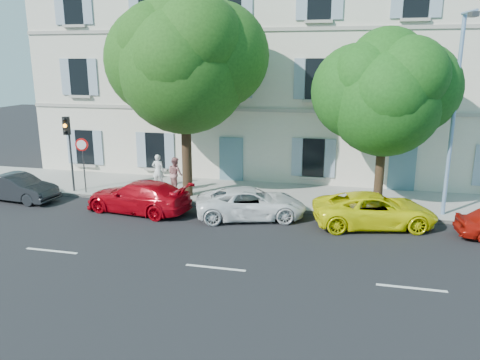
% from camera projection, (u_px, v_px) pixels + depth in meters
% --- Properties ---
extents(ground, '(90.00, 90.00, 0.00)m').
position_uv_depth(ground, '(243.00, 226.00, 18.86)').
color(ground, black).
extents(sidewalk, '(36.00, 4.50, 0.15)m').
position_uv_depth(sidewalk, '(264.00, 195.00, 23.03)').
color(sidewalk, '#A09E96').
rests_on(sidewalk, ground).
extents(kerb, '(36.00, 0.16, 0.16)m').
position_uv_depth(kerb, '(255.00, 208.00, 20.98)').
color(kerb, '#9E998E').
rests_on(kerb, ground).
extents(building, '(28.00, 7.00, 12.00)m').
position_uv_depth(building, '(283.00, 69.00, 26.98)').
color(building, beige).
rests_on(building, ground).
extents(car_dark_sedan, '(4.01, 1.76, 1.28)m').
position_uv_depth(car_dark_sedan, '(18.00, 188.00, 22.18)').
color(car_dark_sedan, black).
rests_on(car_dark_sedan, ground).
extents(car_red_coupe, '(5.02, 2.63, 1.39)m').
position_uv_depth(car_red_coupe, '(138.00, 196.00, 20.54)').
color(car_red_coupe, '#A80410').
rests_on(car_red_coupe, ground).
extents(car_white_coupe, '(5.02, 3.33, 1.28)m').
position_uv_depth(car_white_coupe, '(251.00, 203.00, 19.74)').
color(car_white_coupe, white).
rests_on(car_white_coupe, ground).
extents(car_yellow_supercar, '(5.25, 3.30, 1.35)m').
position_uv_depth(car_yellow_supercar, '(374.00, 210.00, 18.75)').
color(car_yellow_supercar, yellow).
rests_on(car_yellow_supercar, ground).
extents(tree_left, '(6.02, 6.02, 9.33)m').
position_uv_depth(tree_left, '(184.00, 68.00, 21.21)').
color(tree_left, '#3A2819').
rests_on(tree_left, sidewalk).
extents(tree_right, '(4.82, 4.82, 7.43)m').
position_uv_depth(tree_right, '(385.00, 99.00, 19.57)').
color(tree_right, '#3A2819').
rests_on(tree_right, sidewalk).
extents(traffic_light, '(0.30, 0.42, 3.73)m').
position_uv_depth(traffic_light, '(68.00, 138.00, 22.68)').
color(traffic_light, '#383A3D').
rests_on(traffic_light, sidewalk).
extents(road_sign, '(0.62, 0.19, 2.71)m').
position_uv_depth(road_sign, '(83.00, 154.00, 22.72)').
color(road_sign, '#383A3D').
rests_on(road_sign, sidewalk).
extents(street_lamp, '(0.32, 1.74, 8.13)m').
position_uv_depth(street_lamp, '(456.00, 105.00, 18.59)').
color(street_lamp, '#7293BF').
rests_on(street_lamp, sidewalk).
extents(pedestrian_a, '(0.67, 0.48, 1.70)m').
position_uv_depth(pedestrian_a, '(158.00, 171.00, 24.03)').
color(pedestrian_a, white).
rests_on(pedestrian_a, sidewalk).
extents(pedestrian_b, '(1.06, 1.03, 1.72)m').
position_uv_depth(pedestrian_b, '(175.00, 174.00, 23.26)').
color(pedestrian_b, '#B77575').
rests_on(pedestrian_b, sidewalk).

